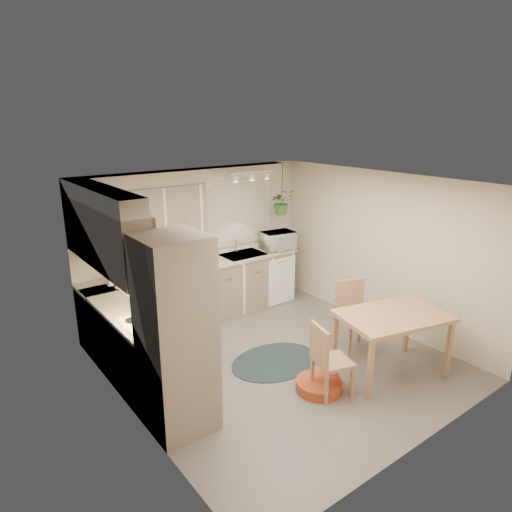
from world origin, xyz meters
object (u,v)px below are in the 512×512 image
Objects in this scene: braided_rug at (275,361)px; pet_bed at (319,385)px; dining_table at (391,344)px; chair_back at (356,317)px; chair_left at (333,359)px; microwave at (278,239)px.

pet_bed is (0.00, -0.83, 0.06)m from braided_rug.
dining_table is 0.70m from chair_back.
braided_rug is (-0.99, 1.08, -0.41)m from dining_table.
chair_left is 0.92× the size of chair_back.
microwave reaches higher than pet_bed.
braided_rug is 2.47m from microwave.
pet_bed is (-0.08, 0.13, -0.38)m from chair_left.
chair_back reaches higher than dining_table.
chair_left is 1.60× the size of microwave.
dining_table is 2.33× the size of microwave.
pet_bed is at bearing -89.98° from braided_rug.
dining_table reaches higher than pet_bed.
dining_table is 1.52m from braided_rug.
microwave reaches higher than dining_table.
chair_left reaches higher than pet_bed.
dining_table is 1.34× the size of chair_back.
braided_rug is (-0.08, 0.95, -0.44)m from chair_left.
braided_rug is (-1.12, 0.40, -0.48)m from chair_back.
chair_back is 1.27m from pet_bed.
braided_rug is 2.25× the size of microwave.
braided_rug is at bearing -158.88° from chair_left.
microwave is (1.33, 2.63, 0.68)m from chair_left.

